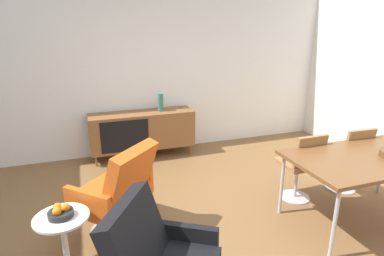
{
  "coord_description": "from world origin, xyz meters",
  "views": [
    {
      "loc": [
        -0.95,
        -2.45,
        1.98
      ],
      "look_at": [
        0.16,
        0.73,
        0.91
      ],
      "focal_mm": 29.93,
      "sensor_mm": 36.0,
      "label": 1
    }
  ],
  "objects": [
    {
      "name": "vase_cobalt",
      "position": [
        0.19,
        2.3,
        0.86
      ],
      "size": [
        0.09,
        0.09,
        0.27
      ],
      "color": "#337266",
      "rests_on": "sideboard"
    },
    {
      "name": "dining_chair_back_left",
      "position": [
        1.37,
        0.34,
        0.47
      ],
      "size": [
        0.4,
        0.43,
        0.86
      ],
      "color": "#9E7042",
      "rests_on": "ground_plane"
    },
    {
      "name": "dining_table",
      "position": [
        1.72,
        -0.22,
        0.7
      ],
      "size": [
        1.6,
        0.9,
        0.74
      ],
      "color": "brown",
      "rests_on": "ground_plane"
    },
    {
      "name": "ground_plane",
      "position": [
        0.0,
        0.0,
        0.0
      ],
      "size": [
        8.32,
        8.32,
        0.0
      ],
      "primitive_type": "plane",
      "color": "brown"
    },
    {
      "name": "lounge_chair_red",
      "position": [
        -0.72,
        0.4,
        0.47
      ],
      "size": [
        0.91,
        0.91,
        0.95
      ],
      "color": "#D85919",
      "rests_on": "ground_plane"
    },
    {
      "name": "fruit_bowl",
      "position": [
        -1.21,
        0.01,
        0.56
      ],
      "size": [
        0.2,
        0.2,
        0.11
      ],
      "color": "#262628",
      "rests_on": "side_table_round"
    },
    {
      "name": "side_table_round",
      "position": [
        -1.21,
        0.01,
        0.32
      ],
      "size": [
        0.44,
        0.44,
        0.52
      ],
      "color": "white",
      "rests_on": "ground_plane"
    },
    {
      "name": "sideboard",
      "position": [
        -0.12,
        2.3,
        0.44
      ],
      "size": [
        1.6,
        0.45,
        0.72
      ],
      "color": "brown",
      "rests_on": "ground_plane"
    },
    {
      "name": "wall_back",
      "position": [
        0.0,
        2.6,
        1.4
      ],
      "size": [
        6.8,
        0.12,
        2.8
      ],
      "primitive_type": "cube",
      "color": "white",
      "rests_on": "ground_plane"
    },
    {
      "name": "dining_chair_back_right",
      "position": [
        2.06,
        0.34,
        0.47
      ],
      "size": [
        0.42,
        0.44,
        0.86
      ],
      "color": "#9E7042",
      "rests_on": "ground_plane"
    }
  ]
}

